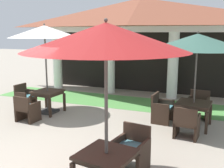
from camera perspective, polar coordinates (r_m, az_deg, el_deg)
The scene contains 14 objects.
background_pavilion at distance 11.31m, azimuth 6.42°, elevation 13.22°, with size 9.46×2.62×4.05m.
lawn_strip at distance 10.26m, azimuth 3.83°, elevation -4.04°, with size 11.26×1.92×0.01m, color #519347.
patio_table_near_foreground at distance 4.53m, azimuth -1.21°, elevation -15.84°, with size 0.98×0.98×0.74m.
patio_umbrella_near_foreground at distance 4.04m, azimuth -1.33°, elevation 9.92°, with size 2.55×2.55×2.89m.
patio_chair_near_foreground_north at distance 5.37m, azimuth 4.29°, elevation -13.92°, with size 0.69×0.65×0.87m.
patio_table_mid_left at distance 7.90m, azimuth 17.22°, elevation -4.51°, with size 0.99×0.99×0.72m.
patio_umbrella_mid_left at distance 7.63m, azimuth 18.00°, elevation 8.61°, with size 2.68×2.68×2.71m.
patio_chair_mid_left_south at distance 7.09m, azimuth 15.81°, elevation -8.19°, with size 0.63×0.60×0.85m.
patio_chair_mid_left_west at distance 8.15m, azimuth 10.65°, elevation -5.29°, with size 0.60×0.68×0.87m.
patio_chair_mid_left_north at distance 8.84m, azimuth 18.17°, elevation -4.37°, with size 0.67×0.63×0.85m.
patio_table_mid_right at distance 9.12m, azimuth -13.76°, elevation -2.10°, with size 0.90×0.90×0.76m.
patio_umbrella_mid_right at distance 8.89m, azimuth -14.37°, elevation 10.69°, with size 2.30×2.30×2.96m.
patio_chair_mid_right_south at distance 8.46m, azimuth -17.92°, elevation -5.18°, with size 0.62×0.57×0.81m.
patio_chair_mid_right_west at distance 9.82m, azimuth -18.27°, elevation -2.82°, with size 0.55×0.61×0.89m.
Camera 1 is at (3.06, -3.58, 2.69)m, focal length 42.32 mm.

